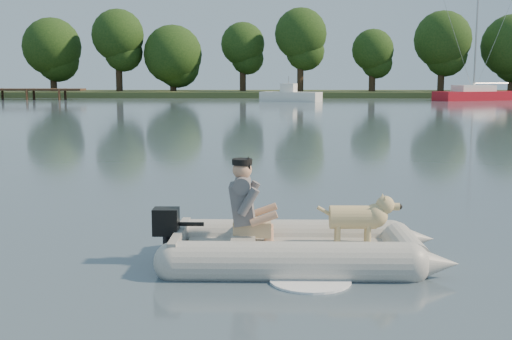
{
  "coord_description": "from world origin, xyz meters",
  "views": [
    {
      "loc": [
        0.01,
        -8.06,
        2.19
      ],
      "look_at": [
        -0.13,
        1.74,
        0.75
      ],
      "focal_mm": 45.0,
      "sensor_mm": 36.0,
      "label": 1
    }
  ],
  "objects_px": {
    "motorboat": "(291,89)",
    "man": "(244,200)",
    "sailboat": "(477,95)",
    "dog": "(353,221)",
    "dinghy": "(301,216)"
  },
  "relations": [
    {
      "from": "motorboat",
      "to": "man",
      "type": "bearing_deg",
      "value": -69.76
    },
    {
      "from": "dog",
      "to": "sailboat",
      "type": "distance_m",
      "value": 54.69
    },
    {
      "from": "man",
      "to": "sailboat",
      "type": "relative_size",
      "value": 0.09
    },
    {
      "from": "sailboat",
      "to": "dinghy",
      "type": "bearing_deg",
      "value": -130.42
    },
    {
      "from": "man",
      "to": "motorboat",
      "type": "bearing_deg",
      "value": 87.39
    },
    {
      "from": "man",
      "to": "motorboat",
      "type": "distance_m",
      "value": 49.0
    },
    {
      "from": "man",
      "to": "dog",
      "type": "xyz_separation_m",
      "value": [
        1.28,
        -0.01,
        -0.25
      ]
    },
    {
      "from": "dinghy",
      "to": "man",
      "type": "distance_m",
      "value": 0.69
    },
    {
      "from": "man",
      "to": "dog",
      "type": "distance_m",
      "value": 1.31
    },
    {
      "from": "man",
      "to": "dinghy",
      "type": "bearing_deg",
      "value": -4.24
    },
    {
      "from": "dog",
      "to": "dinghy",
      "type": "bearing_deg",
      "value": -175.43
    },
    {
      "from": "dinghy",
      "to": "motorboat",
      "type": "height_order",
      "value": "motorboat"
    },
    {
      "from": "dinghy",
      "to": "dog",
      "type": "xyz_separation_m",
      "value": [
        0.62,
        0.05,
        -0.07
      ]
    },
    {
      "from": "motorboat",
      "to": "dog",
      "type": "bearing_deg",
      "value": -68.26
    },
    {
      "from": "dinghy",
      "to": "sailboat",
      "type": "distance_m",
      "value": 54.94
    }
  ]
}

